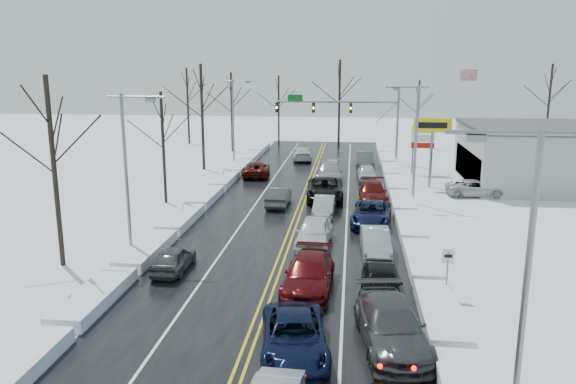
# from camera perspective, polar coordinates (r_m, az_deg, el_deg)

# --- Properties ---
(ground) EXTENTS (160.00, 160.00, 0.00)m
(ground) POSITION_cam_1_polar(r_m,az_deg,el_deg) (34.69, 0.09, -4.73)
(ground) COLOR white
(ground) RESTS_ON ground
(road_surface) EXTENTS (14.00, 84.00, 0.01)m
(road_surface) POSITION_cam_1_polar(r_m,az_deg,el_deg) (36.59, 0.44, -3.78)
(road_surface) COLOR black
(road_surface) RESTS_ON ground
(snow_bank_left) EXTENTS (1.68, 72.00, 0.61)m
(snow_bank_left) POSITION_cam_1_polar(r_m,az_deg,el_deg) (38.12, -11.01, -3.34)
(snow_bank_left) COLOR white
(snow_bank_left) RESTS_ON ground
(snow_bank_right) EXTENTS (1.68, 72.00, 0.61)m
(snow_bank_right) POSITION_cam_1_polar(r_m,az_deg,el_deg) (36.60, 12.39, -4.09)
(snow_bank_right) COLOR white
(snow_bank_right) RESTS_ON ground
(traffic_signal_mast) EXTENTS (13.28, 0.39, 8.00)m
(traffic_signal_mast) POSITION_cam_1_polar(r_m,az_deg,el_deg) (61.04, 6.34, 8.12)
(traffic_signal_mast) COLOR slate
(traffic_signal_mast) RESTS_ON ground
(tires_plus_sign) EXTENTS (3.20, 0.34, 6.00)m
(tires_plus_sign) POSITION_cam_1_polar(r_m,az_deg,el_deg) (49.61, 14.45, 6.13)
(tires_plus_sign) COLOR slate
(tires_plus_sign) RESTS_ON ground
(used_vehicles_sign) EXTENTS (2.20, 0.22, 4.65)m
(used_vehicles_sign) POSITION_cam_1_polar(r_m,az_deg,el_deg) (55.73, 13.54, 5.15)
(used_vehicles_sign) COLOR slate
(used_vehicles_sign) RESTS_ON ground
(speed_limit_sign) EXTENTS (0.55, 0.09, 2.35)m
(speed_limit_sign) POSITION_cam_1_polar(r_m,az_deg,el_deg) (26.76, 15.92, -7.00)
(speed_limit_sign) COLOR slate
(speed_limit_sign) RESTS_ON ground
(flagpole) EXTENTS (1.87, 1.20, 10.00)m
(flagpole) POSITION_cam_1_polar(r_m,az_deg,el_deg) (64.04, 17.02, 8.26)
(flagpole) COLOR silver
(flagpole) RESTS_ON ground
(streetlight_se) EXTENTS (3.20, 0.25, 9.00)m
(streetlight_se) POSITION_cam_1_polar(r_m,az_deg,el_deg) (16.39, 22.55, -6.68)
(streetlight_se) COLOR slate
(streetlight_se) RESTS_ON ground
(streetlight_ne) EXTENTS (3.20, 0.25, 9.00)m
(streetlight_ne) POSITION_cam_1_polar(r_m,az_deg,el_deg) (43.40, 12.63, 5.72)
(streetlight_ne) COLOR slate
(streetlight_ne) RESTS_ON ground
(streetlight_sw) EXTENTS (3.20, 0.25, 9.00)m
(streetlight_sw) POSITION_cam_1_polar(r_m,az_deg,el_deg) (31.68, -15.86, 2.96)
(streetlight_sw) COLOR slate
(streetlight_sw) RESTS_ON ground
(streetlight_nw) EXTENTS (3.20, 0.25, 9.00)m
(streetlight_nw) POSITION_cam_1_polar(r_m,az_deg,el_deg) (58.33, -5.41, 7.75)
(streetlight_nw) COLOR slate
(streetlight_nw) RESTS_ON ground
(tree_left_b) EXTENTS (4.00, 4.00, 10.00)m
(tree_left_b) POSITION_cam_1_polar(r_m,az_deg,el_deg) (31.06, -22.95, 5.37)
(tree_left_b) COLOR #2D231C
(tree_left_b) RESTS_ON ground
(tree_left_c) EXTENTS (3.40, 3.40, 8.50)m
(tree_left_c) POSITION_cam_1_polar(r_m,az_deg,el_deg) (43.49, -12.65, 6.57)
(tree_left_c) COLOR #2D231C
(tree_left_c) RESTS_ON ground
(tree_left_d) EXTENTS (4.20, 4.20, 10.50)m
(tree_left_d) POSITION_cam_1_polar(r_m,az_deg,el_deg) (56.92, -8.77, 9.58)
(tree_left_d) COLOR #2D231C
(tree_left_d) RESTS_ON ground
(tree_left_e) EXTENTS (3.80, 3.80, 9.50)m
(tree_left_e) POSITION_cam_1_polar(r_m,az_deg,el_deg) (68.51, -5.77, 9.62)
(tree_left_e) COLOR #2D231C
(tree_left_e) RESTS_ON ground
(tree_far_a) EXTENTS (4.00, 4.00, 10.00)m
(tree_far_a) POSITION_cam_1_polar(r_m,az_deg,el_deg) (76.09, -10.20, 10.08)
(tree_far_a) COLOR #2D231C
(tree_far_a) RESTS_ON ground
(tree_far_b) EXTENTS (3.60, 3.60, 9.00)m
(tree_far_b) POSITION_cam_1_polar(r_m,az_deg,el_deg) (74.60, -0.95, 9.68)
(tree_far_b) COLOR #2D231C
(tree_far_b) RESTS_ON ground
(tree_far_c) EXTENTS (4.40, 4.40, 11.00)m
(tree_far_c) POSITION_cam_1_polar(r_m,az_deg,el_deg) (71.92, 5.27, 10.62)
(tree_far_c) COLOR #2D231C
(tree_far_c) RESTS_ON ground
(tree_far_d) EXTENTS (3.40, 3.40, 8.50)m
(tree_far_d) POSITION_cam_1_polar(r_m,az_deg,el_deg) (73.95, 13.14, 9.05)
(tree_far_d) COLOR #2D231C
(tree_far_d) RESTS_ON ground
(tree_far_e) EXTENTS (4.20, 4.20, 10.50)m
(tree_far_e) POSITION_cam_1_polar(r_m,az_deg,el_deg) (77.79, 25.10, 9.40)
(tree_far_e) COLOR #2D231C
(tree_far_e) RESTS_ON ground
(queued_car_2) EXTENTS (3.09, 5.50, 1.45)m
(queued_car_2) POSITION_cam_1_polar(r_m,az_deg,el_deg) (21.64, 0.64, -16.19)
(queued_car_2) COLOR black
(queued_car_2) RESTS_ON ground
(queued_car_3) EXTENTS (2.44, 5.57, 1.59)m
(queued_car_3) POSITION_cam_1_polar(r_m,az_deg,el_deg) (27.10, 2.10, -9.93)
(queued_car_3) COLOR #4B0A0C
(queued_car_3) RESTS_ON ground
(queued_car_4) EXTENTS (2.14, 4.92, 1.65)m
(queued_car_4) POSITION_cam_1_polar(r_m,az_deg,el_deg) (33.32, 2.64, -5.50)
(queued_car_4) COLOR white
(queued_car_4) RESTS_ON ground
(queued_car_5) EXTENTS (1.50, 4.09, 1.34)m
(queued_car_5) POSITION_cam_1_polar(r_m,az_deg,el_deg) (39.97, 3.67, -2.36)
(queued_car_5) COLOR #A5A8AD
(queued_car_5) RESTS_ON ground
(queued_car_6) EXTENTS (3.11, 6.18, 1.68)m
(queued_car_6) POSITION_cam_1_polar(r_m,az_deg,el_deg) (44.56, 3.74, -0.75)
(queued_car_6) COLOR black
(queued_car_6) RESTS_ON ground
(queued_car_7) EXTENTS (2.63, 5.87, 1.67)m
(queued_car_7) POSITION_cam_1_polar(r_m,az_deg,el_deg) (51.79, 4.24, 1.18)
(queued_car_7) COLOR #979A9F
(queued_car_7) RESTS_ON ground
(queued_car_8) EXTENTS (1.91, 4.11, 1.36)m
(queued_car_8) POSITION_cam_1_polar(r_m,az_deg,el_deg) (56.02, 4.50, 2.07)
(queued_car_8) COLOR silver
(queued_car_8) RESTS_ON ground
(queued_car_11) EXTENTS (3.11, 6.03, 1.67)m
(queued_car_11) POSITION_cam_1_polar(r_m,az_deg,el_deg) (22.58, 10.37, -15.10)
(queued_car_11) COLOR #3C3E41
(queued_car_11) RESTS_ON ground
(queued_car_12) EXTENTS (1.86, 4.59, 1.56)m
(queued_car_12) POSITION_cam_1_polar(r_m,az_deg,el_deg) (26.50, 9.41, -10.66)
(queued_car_12) COLOR black
(queued_car_12) RESTS_ON ground
(queued_car_13) EXTENTS (1.74, 4.46, 1.45)m
(queued_car_13) POSITION_cam_1_polar(r_m,az_deg,el_deg) (32.34, 8.82, -6.22)
(queued_car_13) COLOR #A1A4A9
(queued_car_13) RESTS_ON ground
(queued_car_14) EXTENTS (2.99, 5.61, 1.50)m
(queued_car_14) POSITION_cam_1_polar(r_m,az_deg,el_deg) (38.07, 8.44, -3.26)
(queued_car_14) COLOR black
(queued_car_14) RESTS_ON ground
(queued_car_15) EXTENTS (2.26, 5.40, 1.56)m
(queued_car_15) POSITION_cam_1_polar(r_m,az_deg,el_deg) (44.12, 8.58, -1.01)
(queued_car_15) COLOR #4A090A
(queued_car_15) RESTS_ON ground
(queued_car_16) EXTENTS (1.85, 4.29, 1.44)m
(queued_car_16) POSITION_cam_1_polar(r_m,az_deg,el_deg) (51.85, 8.02, 1.10)
(queued_car_16) COLOR silver
(queued_car_16) RESTS_ON ground
(queued_car_17) EXTENTS (1.90, 4.96, 1.61)m
(queued_car_17) POSITION_cam_1_polar(r_m,az_deg,el_deg) (58.77, 7.77, 2.50)
(queued_car_17) COLOR #45484B
(queued_car_17) RESTS_ON ground
(oncoming_car_0) EXTENTS (1.54, 4.34, 1.43)m
(oncoming_car_0) POSITION_cam_1_polar(r_m,az_deg,el_deg) (42.60, -0.96, -1.37)
(oncoming_car_0) COLOR #434648
(oncoming_car_0) RESTS_ON ground
(oncoming_car_1) EXTENTS (2.81, 5.23, 1.40)m
(oncoming_car_1) POSITION_cam_1_polar(r_m,az_deg,el_deg) (53.65, -3.18, 1.61)
(oncoming_car_1) COLOR #470F09
(oncoming_car_1) RESTS_ON ground
(oncoming_car_2) EXTENTS (2.65, 5.32, 1.48)m
(oncoming_car_2) POSITION_cam_1_polar(r_m,az_deg,el_deg) (62.64, 1.45, 3.26)
(oncoming_car_2) COLOR silver
(oncoming_car_2) RESTS_ON ground
(oncoming_car_3) EXTENTS (1.61, 3.91, 1.32)m
(oncoming_car_3) POSITION_cam_1_polar(r_m,az_deg,el_deg) (30.07, -11.52, -7.84)
(oncoming_car_3) COLOR #474A4D
(oncoming_car_3) RESTS_ON ground
(parked_car_0) EXTENTS (4.85, 2.40, 1.32)m
(parked_car_0) POSITION_cam_1_polar(r_m,az_deg,el_deg) (48.06, 18.50, -0.39)
(parked_car_0) COLOR silver
(parked_car_0) RESTS_ON ground
(parked_car_1) EXTENTS (2.35, 5.47, 1.57)m
(parked_car_1) POSITION_cam_1_polar(r_m,az_deg,el_deg) (50.76, 21.74, 0.03)
(parked_car_1) COLOR black
(parked_car_1) RESTS_ON ground
(parked_car_2) EXTENTS (1.81, 4.07, 1.36)m
(parked_car_2) POSITION_cam_1_polar(r_m,az_deg,el_deg) (55.92, 18.12, 1.44)
(parked_car_2) COLOR black
(parked_car_2) RESTS_ON ground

